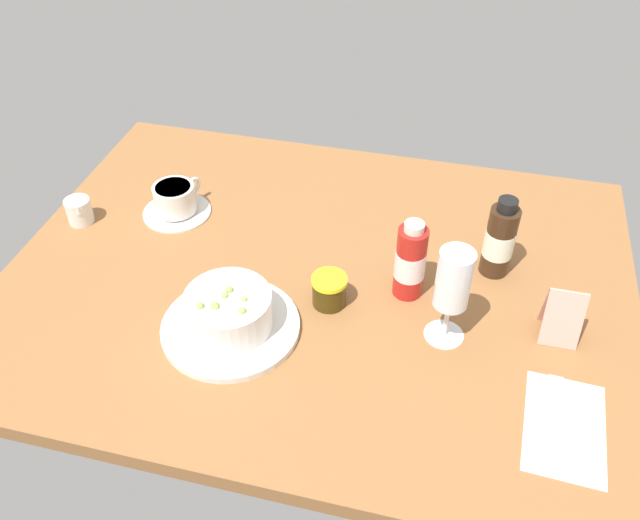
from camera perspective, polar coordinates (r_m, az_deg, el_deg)
The scene contains 10 objects.
ground_plane at distance 118.91cm, azimuth -0.21°, elevation -1.73°, with size 110.00×84.00×3.00cm, color brown.
porridge_bowl at distance 106.80cm, azimuth -7.83°, elevation -4.66°, with size 22.49×22.49×8.17cm.
cutlery_setting at distance 102.68cm, azimuth 20.34°, elevation -13.03°, with size 11.98×18.12×0.90cm.
coffee_cup at distance 133.07cm, azimuth -12.31°, elevation 4.99°, with size 13.34×13.34×6.28cm.
creamer_jug at distance 136.15cm, azimuth -20.00°, elevation 4.00°, with size 5.10×5.66×5.57cm.
wine_glass at distance 101.41cm, azimuth 11.36°, elevation -2.01°, with size 6.43×6.43×17.33cm.
jam_jar at distance 110.71cm, azimuth 0.80°, elevation -2.63°, with size 5.99×5.99×5.57cm.
sauce_bottle_brown at distance 118.21cm, azimuth 15.18°, elevation 1.66°, with size 5.23×5.23×15.44cm.
sauce_bottle_red at distance 110.91cm, azimuth 7.77°, elevation -0.14°, with size 5.18×5.18×14.91cm.
menu_card at distance 110.96cm, azimuth 20.15°, elevation -4.35°, with size 5.93×5.94×9.57cm.
Camera 1 is at (21.35, -84.44, 79.45)cm, focal length 37.22 mm.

